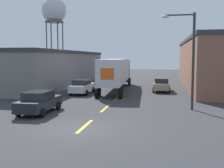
% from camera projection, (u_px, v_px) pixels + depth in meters
% --- Properties ---
extents(ground_plane, '(160.00, 160.00, 0.00)m').
position_uv_depth(ground_plane, '(81.00, 129.00, 15.63)').
color(ground_plane, '#333335').
extents(road_centerline, '(0.20, 14.92, 0.01)m').
position_uv_depth(road_centerline, '(105.00, 108.00, 22.04)').
color(road_centerline, gold).
rests_on(road_centerline, ground_plane).
extents(warehouse_left, '(9.04, 28.37, 4.90)m').
position_uv_depth(warehouse_left, '(50.00, 68.00, 40.72)').
color(warehouse_left, slate).
rests_on(warehouse_left, ground_plane).
extents(warehouse_right, '(9.20, 26.37, 6.40)m').
position_uv_depth(warehouse_right, '(220.00, 63.00, 36.84)').
color(warehouse_right, brown).
rests_on(warehouse_right, ground_plane).
extents(semi_truck, '(3.40, 16.16, 3.79)m').
position_uv_depth(semi_truck, '(117.00, 71.00, 34.28)').
color(semi_truck, navy).
rests_on(semi_truck, ground_plane).
extents(parked_car_left_far, '(1.97, 4.57, 1.59)m').
position_uv_depth(parked_car_left_far, '(82.00, 86.00, 30.74)').
color(parked_car_left_far, silver).
rests_on(parked_car_left_far, ground_plane).
extents(parked_car_left_near, '(1.97, 4.57, 1.59)m').
position_uv_depth(parked_car_left_near, '(39.00, 102.00, 20.11)').
color(parked_car_left_near, black).
rests_on(parked_car_left_near, ground_plane).
extents(parked_car_right_far, '(1.97, 4.57, 1.59)m').
position_uv_depth(parked_car_right_far, '(161.00, 84.00, 32.98)').
color(parked_car_right_far, tan).
rests_on(parked_car_right_far, ground_plane).
extents(water_tower, '(5.92, 5.92, 18.21)m').
position_uv_depth(water_tower, '(54.00, 11.00, 67.21)').
color(water_tower, '#47474C').
rests_on(water_tower, ground_plane).
extents(street_lamp, '(2.52, 0.32, 7.31)m').
position_uv_depth(street_lamp, '(189.00, 53.00, 21.15)').
color(street_lamp, '#2D2D30').
rests_on(street_lamp, ground_plane).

